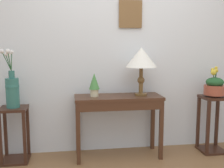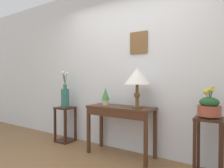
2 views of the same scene
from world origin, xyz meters
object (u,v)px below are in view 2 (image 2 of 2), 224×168
Objects in this scene: pedestal_stand_right at (209,148)px; table_lamp at (137,77)px; pedestal_stand_left at (65,124)px; planter_bowl_wide_right at (209,107)px; potted_plant_on_console at (105,96)px; console_table at (120,114)px; flower_vase_tall_left at (65,95)px.

table_lamp is at bearing 178.59° from pedestal_stand_right.
table_lamp is at bearing -1.08° from pedestal_stand_left.
planter_bowl_wide_right reaches higher than pedestal_stand_right.
table_lamp reaches higher than planter_bowl_wide_right.
planter_bowl_wide_right reaches higher than pedestal_stand_left.
potted_plant_on_console is 1.10m from pedestal_stand_left.
pedestal_stand_left is at bearing 178.92° from table_lamp.
table_lamp is at bearing 178.61° from planter_bowl_wide_right.
planter_bowl_wide_right is (-0.00, 0.00, 0.49)m from pedestal_stand_right.
table_lamp is 1.00m from planter_bowl_wide_right.
table_lamp is at bearing 4.70° from console_table.
console_table is 1.25m from pedestal_stand_right.
console_table is 1.44× the size of pedestal_stand_right.
flower_vase_tall_left reaches higher than pedestal_stand_right.
potted_plant_on_console is at bearing 173.46° from console_table.
pedestal_stand_right is (2.43, -0.05, 0.04)m from pedestal_stand_left.
console_table is 0.39m from potted_plant_on_console.
potted_plant_on_console is 0.74× the size of planter_bowl_wide_right.
potted_plant_on_console reaches higher than pedestal_stand_right.
console_table is 1.80× the size of table_lamp.
potted_plant_on_console is at bearing 178.74° from pedestal_stand_right.
flower_vase_tall_left is 0.93× the size of pedestal_stand_right.
console_table is at bearing -180.00° from planter_bowl_wide_right.
flower_vase_tall_left is 2.43m from planter_bowl_wide_right.
planter_bowl_wide_right is at bearing 142.47° from pedestal_stand_right.
flower_vase_tall_left is at bearing 178.84° from potted_plant_on_console.
planter_bowl_wide_right is (2.43, -0.05, -0.02)m from flower_vase_tall_left.
table_lamp is 0.86× the size of flower_vase_tall_left.
pedestal_stand_left is 2.49m from planter_bowl_wide_right.
table_lamp is 1.53m from flower_vase_tall_left.
flower_vase_tall_left is at bearing 177.58° from console_table.
flower_vase_tall_left is at bearing 178.79° from planter_bowl_wide_right.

